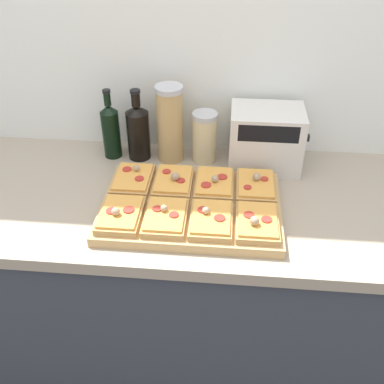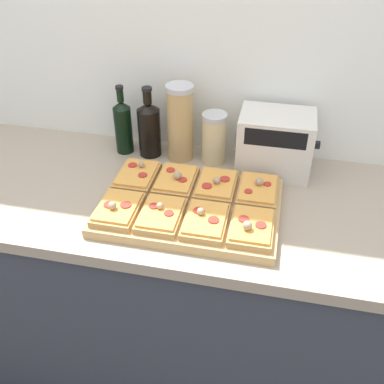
{
  "view_description": "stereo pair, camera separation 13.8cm",
  "coord_description": "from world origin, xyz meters",
  "views": [
    {
      "loc": [
        0.17,
        -0.85,
        1.76
      ],
      "look_at": [
        0.07,
        0.27,
        0.94
      ],
      "focal_mm": 42.0,
      "sensor_mm": 36.0,
      "label": 1
    },
    {
      "loc": [
        0.31,
        -0.83,
        1.76
      ],
      "look_at": [
        0.07,
        0.27,
        0.94
      ],
      "focal_mm": 42.0,
      "sensor_mm": 36.0,
      "label": 2
    }
  ],
  "objects": [
    {
      "name": "wall_back",
      "position": [
        0.0,
        0.67,
        1.25
      ],
      "size": [
        6.0,
        0.06,
        2.5
      ],
      "color": "silver",
      "rests_on": "ground_plane"
    },
    {
      "name": "kitchen_counter",
      "position": [
        0.0,
        0.32,
        0.45
      ],
      "size": [
        2.63,
        0.67,
        0.89
      ],
      "color": "#333842",
      "rests_on": "ground_plane"
    },
    {
      "name": "cutting_board",
      "position": [
        0.07,
        0.24,
        0.91
      ],
      "size": [
        0.55,
        0.38,
        0.03
      ],
      "primitive_type": "cube",
      "color": "tan",
      "rests_on": "kitchen_counter"
    },
    {
      "name": "pizza_slice_back_left",
      "position": [
        -0.13,
        0.33,
        0.94
      ],
      "size": [
        0.12,
        0.17,
        0.05
      ],
      "color": "tan",
      "rests_on": "cutting_board"
    },
    {
      "name": "pizza_slice_back_midleft",
      "position": [
        0.01,
        0.33,
        0.94
      ],
      "size": [
        0.12,
        0.17,
        0.05
      ],
      "color": "tan",
      "rests_on": "cutting_board"
    },
    {
      "name": "pizza_slice_back_midright",
      "position": [
        0.14,
        0.33,
        0.94
      ],
      "size": [
        0.12,
        0.17,
        0.05
      ],
      "color": "tan",
      "rests_on": "cutting_board"
    },
    {
      "name": "pizza_slice_back_right",
      "position": [
        0.27,
        0.33,
        0.94
      ],
      "size": [
        0.12,
        0.17,
        0.05
      ],
      "color": "tan",
      "rests_on": "cutting_board"
    },
    {
      "name": "pizza_slice_front_left",
      "position": [
        -0.13,
        0.15,
        0.94
      ],
      "size": [
        0.12,
        0.17,
        0.05
      ],
      "color": "tan",
      "rests_on": "cutting_board"
    },
    {
      "name": "pizza_slice_front_midleft",
      "position": [
        0.01,
        0.15,
        0.94
      ],
      "size": [
        0.12,
        0.17,
        0.05
      ],
      "color": "tan",
      "rests_on": "cutting_board"
    },
    {
      "name": "pizza_slice_front_midright",
      "position": [
        0.14,
        0.15,
        0.94
      ],
      "size": [
        0.12,
        0.17,
        0.05
      ],
      "color": "tan",
      "rests_on": "cutting_board"
    },
    {
      "name": "pizza_slice_front_right",
      "position": [
        0.27,
        0.15,
        0.94
      ],
      "size": [
        0.12,
        0.17,
        0.05
      ],
      "color": "tan",
      "rests_on": "cutting_board"
    },
    {
      "name": "olive_oil_bottle",
      "position": [
        -0.24,
        0.55,
        1.0
      ],
      "size": [
        0.06,
        0.06,
        0.26
      ],
      "color": "black",
      "rests_on": "kitchen_counter"
    },
    {
      "name": "wine_bottle",
      "position": [
        -0.15,
        0.55,
        1.0
      ],
      "size": [
        0.08,
        0.08,
        0.26
      ],
      "color": "black",
      "rests_on": "kitchen_counter"
    },
    {
      "name": "grain_jar_tall",
      "position": [
        -0.03,
        0.55,
        1.03
      ],
      "size": [
        0.1,
        0.1,
        0.28
      ],
      "color": "tan",
      "rests_on": "kitchen_counter"
    },
    {
      "name": "grain_jar_short",
      "position": [
        0.09,
        0.55,
        0.99
      ],
      "size": [
        0.09,
        0.09,
        0.19
      ],
      "color": "beige",
      "rests_on": "kitchen_counter"
    },
    {
      "name": "toaster_oven",
      "position": [
        0.3,
        0.53,
        1.0
      ],
      "size": [
        0.27,
        0.18,
        0.21
      ],
      "color": "beige",
      "rests_on": "kitchen_counter"
    }
  ]
}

